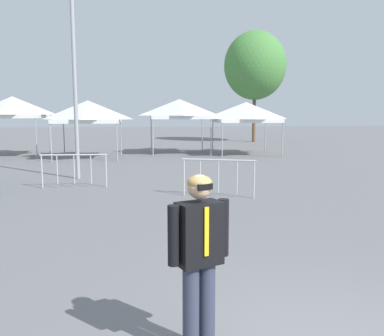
# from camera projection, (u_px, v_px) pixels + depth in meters

# --- Properties ---
(canopy_tent_right_of_center) EXTENTS (3.38, 3.38, 3.27)m
(canopy_tent_right_of_center) POSITION_uv_depth(u_px,v_px,m) (12.00, 107.00, 22.21)
(canopy_tent_right_of_center) COLOR #9E9EA3
(canopy_tent_right_of_center) RESTS_ON ground
(canopy_tent_center) EXTENTS (3.46, 3.46, 3.02)m
(canopy_tent_center) POSITION_uv_depth(u_px,v_px,m) (88.00, 112.00, 21.19)
(canopy_tent_center) COLOR #9E9EA3
(canopy_tent_center) RESTS_ON ground
(canopy_tent_behind_left) EXTENTS (3.50, 3.50, 3.18)m
(canopy_tent_behind_left) POSITION_uv_depth(u_px,v_px,m) (179.00, 109.00, 23.82)
(canopy_tent_behind_left) COLOR #9E9EA3
(canopy_tent_behind_left) RESTS_ON ground
(canopy_tent_far_left) EXTENTS (3.63, 3.63, 2.99)m
(canopy_tent_far_left) POSITION_uv_depth(u_px,v_px,m) (246.00, 112.00, 23.10)
(canopy_tent_far_left) COLOR #9E9EA3
(canopy_tent_far_left) RESTS_ON ground
(person_foreground) EXTENTS (0.62, 0.37, 1.78)m
(person_foreground) POSITION_uv_depth(u_px,v_px,m) (199.00, 252.00, 3.84)
(person_foreground) COLOR #33384C
(person_foreground) RESTS_ON ground
(light_pole_near_lift) EXTENTS (0.36, 0.36, 10.19)m
(light_pole_near_lift) POSITION_uv_depth(u_px,v_px,m) (72.00, 16.00, 14.00)
(light_pole_near_lift) COLOR #9E9EA3
(light_pole_near_lift) RESTS_ON ground
(tree_behind_tents_right) EXTENTS (5.07, 5.07, 9.05)m
(tree_behind_tents_right) POSITION_uv_depth(u_px,v_px,m) (255.00, 66.00, 33.27)
(tree_behind_tents_right) COLOR brown
(tree_behind_tents_right) RESTS_ON ground
(crowd_barrier_by_lift) EXTENTS (1.97, 0.82, 1.08)m
(crowd_barrier_by_lift) POSITION_uv_depth(u_px,v_px,m) (218.00, 171.00, 11.40)
(crowd_barrier_by_lift) COLOR #B7BABF
(crowd_barrier_by_lift) RESTS_ON ground
(crowd_barrier_mid_lot) EXTENTS (2.10, 0.20, 1.08)m
(crowd_barrier_mid_lot) POSITION_uv_depth(u_px,v_px,m) (74.00, 164.00, 12.82)
(crowd_barrier_mid_lot) COLOR #B7BABF
(crowd_barrier_mid_lot) RESTS_ON ground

